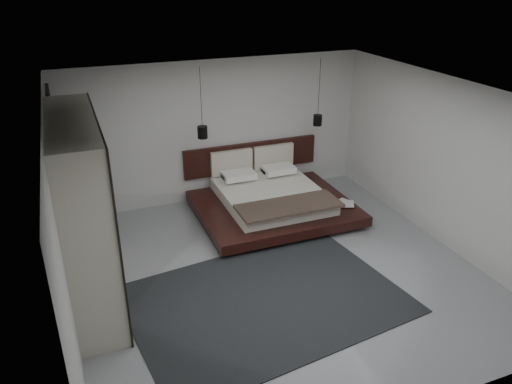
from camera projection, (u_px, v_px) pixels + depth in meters
name	position (u px, v px, depth m)	size (l,w,h in m)	color
floor	(277.00, 271.00, 7.85)	(6.00, 6.00, 0.00)	gray
ceiling	(281.00, 95.00, 6.68)	(6.00, 6.00, 0.00)	white
wall_back	(217.00, 131.00, 9.80)	(6.00, 6.00, 0.00)	silver
wall_front	(406.00, 311.00, 4.72)	(6.00, 6.00, 0.00)	silver
wall_left	(61.00, 226.00, 6.27)	(6.00, 6.00, 0.00)	silver
wall_right	(444.00, 163.00, 8.26)	(6.00, 6.00, 0.00)	silver
lattice_screen	(60.00, 166.00, 8.40)	(0.05, 0.90, 2.60)	black
bed	(271.00, 199.00, 9.57)	(2.85, 2.42, 1.09)	black
book_lower	(342.00, 204.00, 9.40)	(0.21, 0.29, 0.03)	#99724C
book_upper	(342.00, 203.00, 9.36)	(0.22, 0.31, 0.02)	#99724C
pendant_left	(202.00, 132.00, 9.01)	(0.18, 0.18, 1.28)	black
pendant_right	(318.00, 120.00, 9.80)	(0.17, 0.17, 1.30)	black
wardrobe	(84.00, 213.00, 6.76)	(0.63, 2.69, 2.64)	beige
rug	(266.00, 299.00, 7.16)	(3.78, 2.70, 0.02)	black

